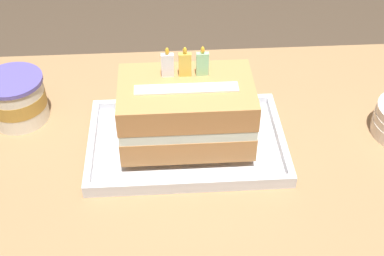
# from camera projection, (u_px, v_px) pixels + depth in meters

# --- Properties ---
(dining_table) EXTENTS (1.15, 0.60, 0.71)m
(dining_table) POSITION_uv_depth(u_px,v_px,m) (197.00, 177.00, 1.07)
(dining_table) COLOR #9E754C
(dining_table) RESTS_ON ground_plane
(foil_tray) EXTENTS (0.36, 0.24, 0.02)m
(foil_tray) POSITION_uv_depth(u_px,v_px,m) (187.00, 143.00, 0.96)
(foil_tray) COLOR silver
(foil_tray) RESTS_ON dining_table
(birthday_cake) EXTENTS (0.23, 0.15, 0.17)m
(birthday_cake) POSITION_uv_depth(u_px,v_px,m) (186.00, 111.00, 0.92)
(birthday_cake) COLOR #C4854C
(birthday_cake) RESTS_ON foil_tray
(ice_cream_tub) EXTENTS (0.12, 0.12, 0.09)m
(ice_cream_tub) POSITION_uv_depth(u_px,v_px,m) (16.00, 98.00, 1.00)
(ice_cream_tub) COLOR silver
(ice_cream_tub) RESTS_ON dining_table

